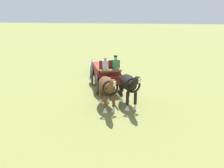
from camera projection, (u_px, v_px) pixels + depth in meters
name	position (u px, v px, depth m)	size (l,w,h in m)	color
ground_plane	(106.00, 88.00, 17.50)	(220.00, 220.00, 0.00)	olive
show_wagon	(106.00, 73.00, 16.98)	(5.82, 3.18, 2.75)	maroon
draft_horse_near	(129.00, 84.00, 13.68)	(2.98, 1.68, 2.27)	black
draft_horse_off	(107.00, 87.00, 13.42)	(3.04, 1.71, 2.20)	brown
sponsor_banner	(92.00, 68.00, 21.47)	(3.20, 0.06, 1.10)	#1959B2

